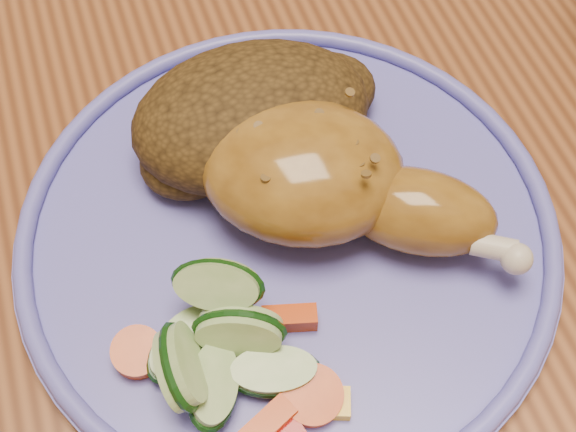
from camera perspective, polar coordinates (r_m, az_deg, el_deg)
The scene contains 6 objects.
dining_table at distance 0.57m, azimuth -0.04°, elevation 3.53°, with size 0.90×1.40×0.75m.
plate at distance 0.43m, azimuth 0.00°, elevation -1.46°, with size 0.29×0.29×0.01m, color #615EC3.
plate_rim at distance 0.43m, azimuth 0.00°, elevation -0.71°, with size 0.29×0.29×0.01m, color #615EC3.
chicken_leg at distance 0.42m, azimuth 3.02°, elevation 2.52°, with size 0.16×0.15×0.06m.
rice_pilaf at distance 0.45m, azimuth -2.31°, elevation 7.11°, with size 0.14×0.10×0.06m.
vegetable_pile at distance 0.38m, azimuth -4.54°, elevation -9.74°, with size 0.10×0.11×0.05m.
Camera 1 is at (-0.10, -0.31, 1.13)m, focal length 50.00 mm.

